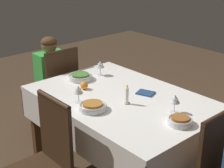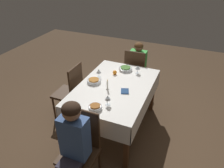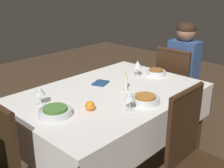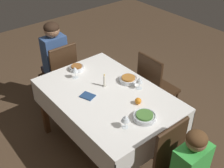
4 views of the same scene
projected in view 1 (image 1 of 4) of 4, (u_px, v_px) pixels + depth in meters
name	position (u px, v px, depth m)	size (l,w,h in m)	color
dining_table	(122.00, 107.00, 2.78)	(1.48, 1.01, 0.78)	white
chair_east	(58.00, 89.00, 3.54)	(0.41, 0.40, 0.97)	#382314
chair_north	(43.00, 160.00, 2.36)	(0.40, 0.41, 0.97)	#382314
person_child_green	(49.00, 80.00, 3.64)	(0.33, 0.30, 1.06)	#4C4233
bowl_west	(180.00, 121.00, 2.31)	(0.17, 0.17, 0.06)	silver
wine_glass_west	(175.00, 99.00, 2.45)	(0.07, 0.07, 0.14)	white
bowl_east	(80.00, 77.00, 3.09)	(0.22, 0.22, 0.06)	silver
wine_glass_east	(100.00, 65.00, 3.17)	(0.08, 0.08, 0.14)	white
bowl_north	(93.00, 106.00, 2.52)	(0.21, 0.21, 0.06)	silver
wine_glass_north	(78.00, 90.00, 2.61)	(0.07, 0.07, 0.14)	white
candle_centerpiece	(127.00, 97.00, 2.60)	(0.04, 0.04, 0.16)	beige
orange_fruit	(84.00, 85.00, 2.88)	(0.07, 0.07, 0.07)	orange
napkin_red_folded	(146.00, 93.00, 2.80)	(0.17, 0.15, 0.01)	navy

